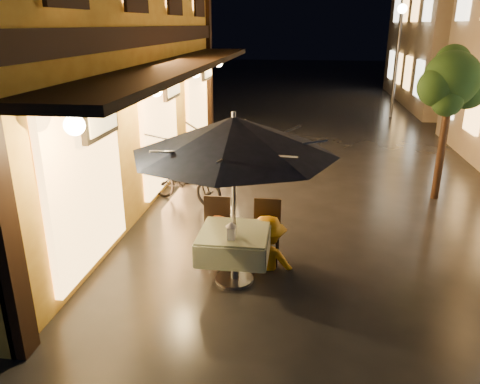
# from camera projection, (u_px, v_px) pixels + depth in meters

# --- Properties ---
(ground) EXTENTS (90.00, 90.00, 0.00)m
(ground) POSITION_uv_depth(u_px,v_px,m) (330.00, 308.00, 6.15)
(ground) COLOR black
(ground) RESTS_ON ground
(west_building) EXTENTS (5.90, 11.40, 7.40)m
(west_building) POSITION_uv_depth(u_px,v_px,m) (43.00, 14.00, 9.35)
(west_building) COLOR gold
(west_building) RESTS_ON ground
(street_tree) EXTENTS (1.43, 1.20, 3.15)m
(street_tree) POSITION_uv_depth(u_px,v_px,m) (452.00, 83.00, 9.22)
(street_tree) COLOR black
(street_tree) RESTS_ON ground
(streetlamp_far) EXTENTS (0.36, 0.36, 4.23)m
(streetlamp_far) POSITION_uv_depth(u_px,v_px,m) (399.00, 41.00, 17.82)
(streetlamp_far) COLOR #59595E
(streetlamp_far) RESTS_ON ground
(cafe_table) EXTENTS (0.99, 0.99, 0.78)m
(cafe_table) POSITION_uv_depth(u_px,v_px,m) (234.00, 244.00, 6.62)
(cafe_table) COLOR #59595E
(cafe_table) RESTS_ON ground
(patio_umbrella) EXTENTS (2.78, 2.78, 2.46)m
(patio_umbrella) POSITION_uv_depth(u_px,v_px,m) (234.00, 135.00, 6.09)
(patio_umbrella) COLOR #59595E
(patio_umbrella) RESTS_ON ground
(cafe_chair_left) EXTENTS (0.42, 0.42, 0.97)m
(cafe_chair_left) POSITION_uv_depth(u_px,v_px,m) (216.00, 224.00, 7.38)
(cafe_chair_left) COLOR black
(cafe_chair_left) RESTS_ON ground
(cafe_chair_right) EXTENTS (0.42, 0.42, 0.97)m
(cafe_chair_right) POSITION_uv_depth(u_px,v_px,m) (267.00, 227.00, 7.27)
(cafe_chair_right) COLOR black
(cafe_chair_right) RESTS_ON ground
(table_lantern) EXTENTS (0.16, 0.16, 0.25)m
(table_lantern) POSITION_uv_depth(u_px,v_px,m) (231.00, 230.00, 6.27)
(table_lantern) COLOR white
(table_lantern) RESTS_ON cafe_table
(person_orange) EXTENTS (0.79, 0.65, 1.51)m
(person_orange) POSITION_uv_depth(u_px,v_px,m) (217.00, 217.00, 7.11)
(person_orange) COLOR #BC6120
(person_orange) RESTS_ON ground
(person_yellow) EXTENTS (1.04, 0.62, 1.58)m
(person_yellow) POSITION_uv_depth(u_px,v_px,m) (268.00, 218.00, 6.97)
(person_yellow) COLOR orange
(person_yellow) RESTS_ON ground
(bicycle_0) EXTENTS (1.89, 1.27, 0.94)m
(bicycle_0) POSITION_uv_depth(u_px,v_px,m) (185.00, 181.00, 9.64)
(bicycle_0) COLOR black
(bicycle_0) RESTS_ON ground
(bicycle_1) EXTENTS (1.79, 0.91, 1.04)m
(bicycle_1) POSITION_uv_depth(u_px,v_px,m) (206.00, 163.00, 10.73)
(bicycle_1) COLOR black
(bicycle_1) RESTS_ON ground
(bicycle_2) EXTENTS (1.79, 0.96, 0.89)m
(bicycle_2) POSITION_uv_depth(u_px,v_px,m) (216.00, 164.00, 10.90)
(bicycle_2) COLOR black
(bicycle_2) RESTS_ON ground
(bicycle_3) EXTENTS (1.70, 0.81, 0.98)m
(bicycle_3) POSITION_uv_depth(u_px,v_px,m) (230.00, 146.00, 12.30)
(bicycle_3) COLOR black
(bicycle_3) RESTS_ON ground
(bicycle_4) EXTENTS (1.79, 0.98, 0.89)m
(bicycle_4) POSITION_uv_depth(u_px,v_px,m) (227.00, 139.00, 13.20)
(bicycle_4) COLOR black
(bicycle_4) RESTS_ON ground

